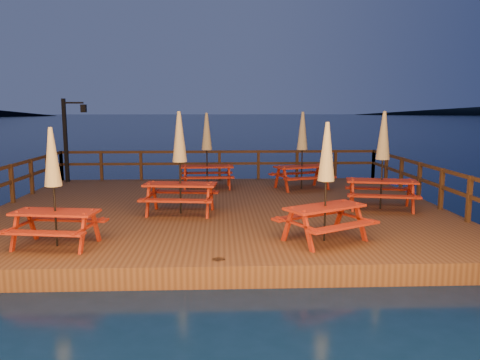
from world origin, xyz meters
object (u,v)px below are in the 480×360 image
Objects in this scene: lamp_post at (70,132)px; picnic_table_0 at (207,149)px; picnic_table_2 at (302,149)px; picnic_table_1 at (54,185)px.

picnic_table_0 is at bearing -17.62° from lamp_post.
lamp_post reaches higher than picnic_table_2.
lamp_post is 1.18× the size of picnic_table_2.
picnic_table_2 is at bearing -6.94° from picnic_table_0.
lamp_post is at bearing 149.03° from picnic_table_2.
picnic_table_1 is at bearing -114.14° from picnic_table_0.
picnic_table_1 is (-2.73, -6.63, -0.11)m from picnic_table_0.
picnic_table_0 is (4.98, -1.58, -0.49)m from lamp_post.
lamp_post is 1.20× the size of picnic_table_0.
picnic_table_0 is at bearing 76.36° from picnic_table_1.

